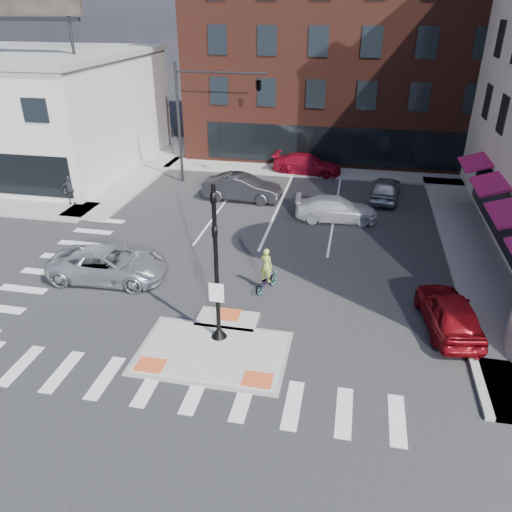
% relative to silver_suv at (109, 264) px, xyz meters
% --- Properties ---
extents(ground, '(120.00, 120.00, 0.00)m').
position_rel_silver_suv_xyz_m(ground, '(6.11, -3.86, -0.74)').
color(ground, '#28282B').
rests_on(ground, ground).
extents(refuge_island, '(5.40, 4.65, 0.13)m').
position_rel_silver_suv_xyz_m(refuge_island, '(6.11, -4.12, -0.69)').
color(refuge_island, gray).
rests_on(refuge_island, ground).
extents(sidewalk_nw, '(23.50, 20.50, 0.15)m').
position_rel_silver_suv_xyz_m(sidewalk_nw, '(-10.65, 11.42, -0.67)').
color(sidewalk_nw, gray).
rests_on(sidewalk_nw, ground).
extents(sidewalk_e, '(3.00, 24.00, 0.15)m').
position_rel_silver_suv_xyz_m(sidewalk_e, '(16.91, 6.14, -0.67)').
color(sidewalk_e, gray).
rests_on(sidewalk_e, ground).
extents(sidewalk_n, '(26.00, 3.00, 0.15)m').
position_rel_silver_suv_xyz_m(sidewalk_n, '(9.11, 18.14, -0.67)').
color(sidewalk_n, gray).
rests_on(sidewalk_n, ground).
extents(building_nw, '(20.40, 16.40, 14.40)m').
position_rel_silver_suv_xyz_m(building_nw, '(-15.87, 16.12, 3.48)').
color(building_nw, silver).
rests_on(building_nw, ground).
extents(building_n, '(24.40, 18.40, 15.50)m').
position_rel_silver_suv_xyz_m(building_n, '(9.11, 28.13, 7.06)').
color(building_n, '#4A1F17').
rests_on(building_n, ground).
extents(building_far_left, '(10.00, 12.00, 10.00)m').
position_rel_silver_suv_xyz_m(building_far_left, '(2.11, 48.14, 4.26)').
color(building_far_left, slate).
rests_on(building_far_left, ground).
extents(building_far_right, '(12.00, 12.00, 12.00)m').
position_rel_silver_suv_xyz_m(building_far_right, '(15.11, 50.14, 5.26)').
color(building_far_right, brown).
rests_on(building_far_right, ground).
extents(signal_pole, '(0.60, 0.60, 5.98)m').
position_rel_silver_suv_xyz_m(signal_pole, '(6.11, -3.47, 1.61)').
color(signal_pole, black).
rests_on(signal_pole, refuge_island).
extents(mast_arm_signal, '(6.10, 2.24, 8.00)m').
position_rel_silver_suv_xyz_m(mast_arm_signal, '(2.64, 14.14, 5.46)').
color(mast_arm_signal, black).
rests_on(mast_arm_signal, ground).
extents(silver_suv, '(5.47, 2.75, 1.49)m').
position_rel_silver_suv_xyz_m(silver_suv, '(0.00, 0.00, 0.00)').
color(silver_suv, silver).
rests_on(silver_suv, ground).
extents(red_sedan, '(2.40, 4.62, 1.50)m').
position_rel_silver_suv_xyz_m(red_sedan, '(14.61, -1.02, 0.01)').
color(red_sedan, maroon).
rests_on(red_sedan, ground).
extents(white_pickup, '(4.86, 2.31, 1.37)m').
position_rel_silver_suv_xyz_m(white_pickup, '(9.70, 9.14, -0.06)').
color(white_pickup, white).
rests_on(white_pickup, ground).
extents(bg_car_dark, '(5.02, 1.91, 1.63)m').
position_rel_silver_suv_xyz_m(bg_car_dark, '(3.61, 11.31, 0.07)').
color(bg_car_dark, '#27272C').
rests_on(bg_car_dark, ground).
extents(bg_car_silver, '(2.25, 4.50, 1.47)m').
position_rel_silver_suv_xyz_m(bg_car_silver, '(12.62, 13.24, -0.01)').
color(bg_car_silver, '#B1B4B9').
rests_on(bg_car_silver, ground).
extents(bg_car_red, '(5.19, 2.50, 1.46)m').
position_rel_silver_suv_xyz_m(bg_car_red, '(7.07, 17.63, -0.01)').
color(bg_car_red, maroon).
rests_on(bg_car_red, ground).
extents(cyclist, '(1.12, 1.65, 2.02)m').
position_rel_silver_suv_xyz_m(cyclist, '(7.19, 0.45, -0.06)').
color(cyclist, '#3F3F44').
rests_on(cyclist, ground).
extents(pedestrian_a, '(0.88, 0.73, 1.64)m').
position_rel_silver_suv_xyz_m(pedestrian_a, '(-6.63, 8.14, 0.23)').
color(pedestrian_a, black).
rests_on(pedestrian_a, sidewalk_nw).
extents(pedestrian_b, '(1.16, 0.92, 1.84)m').
position_rel_silver_suv_xyz_m(pedestrian_b, '(-6.56, 8.14, 0.33)').
color(pedestrian_b, '#322F39').
rests_on(pedestrian_b, sidewalk_nw).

